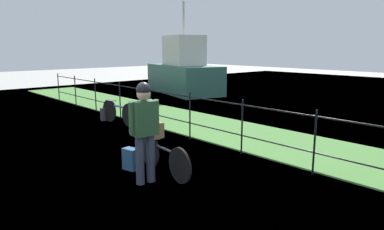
% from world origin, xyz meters
% --- Properties ---
extents(ground_plane, '(60.00, 60.00, 0.00)m').
position_xyz_m(ground_plane, '(0.00, 0.00, 0.00)').
color(ground_plane, beige).
extents(grass_strip, '(27.00, 2.40, 0.03)m').
position_xyz_m(grass_strip, '(0.00, 3.65, 0.01)').
color(grass_strip, '#569342').
rests_on(grass_strip, ground).
extents(harbor_water, '(30.00, 30.00, 0.00)m').
position_xyz_m(harbor_water, '(0.00, 9.68, 0.00)').
color(harbor_water, '#426684').
rests_on(harbor_water, ground).
extents(iron_fence, '(18.04, 0.04, 1.17)m').
position_xyz_m(iron_fence, '(0.00, 2.33, 0.67)').
color(iron_fence, black).
rests_on(iron_fence, ground).
extents(bicycle_main, '(1.61, 0.24, 0.61)m').
position_xyz_m(bicycle_main, '(0.66, 0.39, 0.33)').
color(bicycle_main, black).
rests_on(bicycle_main, ground).
extents(wooden_crate, '(0.41, 0.30, 0.28)m').
position_xyz_m(wooden_crate, '(0.30, 0.43, 0.75)').
color(wooden_crate, olive).
rests_on(wooden_crate, bicycle_main).
extents(terrier_dog, '(0.32, 0.17, 0.18)m').
position_xyz_m(terrier_dog, '(0.33, 0.42, 0.97)').
color(terrier_dog, '#4C3D2D').
rests_on(terrier_dog, wooden_crate).
extents(cyclist_person, '(0.30, 0.54, 1.68)m').
position_xyz_m(cyclist_person, '(0.79, -0.07, 1.00)').
color(cyclist_person, '#383D51').
rests_on(cyclist_person, ground).
extents(backpack_on_paving, '(0.31, 0.23, 0.40)m').
position_xyz_m(backpack_on_paving, '(0.06, 0.09, 0.20)').
color(backpack_on_paving, '#28517A').
rests_on(backpack_on_paving, ground).
extents(mooring_bollard, '(0.20, 0.20, 0.39)m').
position_xyz_m(mooring_bollard, '(-4.25, 1.83, 0.19)').
color(mooring_bollard, '#38383D').
rests_on(mooring_bollard, ground).
extents(bicycle_parked, '(1.70, 0.18, 0.67)m').
position_xyz_m(bicycle_parked, '(-3.50, 1.93, 0.35)').
color(bicycle_parked, black).
rests_on(bicycle_parked, ground).
extents(moored_boat_near, '(4.95, 3.14, 4.37)m').
position_xyz_m(moored_boat_near, '(-7.74, 8.07, 1.02)').
color(moored_boat_near, '#336656').
rests_on(moored_boat_near, ground).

